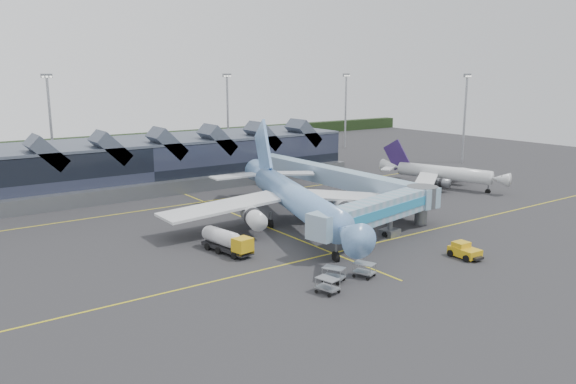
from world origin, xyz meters
TOP-DOWN VIEW (x-y plane):
  - ground at (0.00, 0.00)m, footprint 260.00×260.00m
  - taxi_stripes at (0.00, 10.00)m, footprint 120.00×60.00m
  - tree_line_far at (0.00, 110.00)m, footprint 260.00×4.00m
  - terminal at (-5.07, 47.35)m, footprint 90.00×22.25m
  - light_masts at (21.00, 62.80)m, footprint 132.40×42.56m
  - main_airliner at (3.77, 5.95)m, footprint 38.82×45.75m
  - regional_jet at (45.19, 12.62)m, footprint 23.60×26.38m
  - jet_bridge at (10.60, -6.77)m, footprint 26.91×8.84m
  - fuel_truck at (-10.95, 0.28)m, footprint 3.61×8.75m
  - pushback_tug at (12.39, -18.78)m, footprint 2.84×4.33m
  - baggage_carts at (-5.97, -16.74)m, footprint 8.50×4.85m

SIDE VIEW (x-z plane):
  - ground at x=0.00m, z-range 0.00..0.00m
  - taxi_stripes at x=0.00m, z-range 0.00..0.01m
  - pushback_tug at x=12.39m, z-range -0.09..1.77m
  - baggage_carts at x=-5.97m, z-range 0.10..1.75m
  - fuel_truck at x=-10.95m, z-range 0.18..3.08m
  - tree_line_far at x=0.00m, z-range 0.00..4.00m
  - regional_jet at x=45.19m, z-range -1.68..7.54m
  - jet_bridge at x=10.60m, z-range 1.12..7.13m
  - main_airliner at x=3.77m, z-range -3.11..11.96m
  - terminal at x=-5.07m, z-range -1.38..11.14m
  - light_masts at x=21.00m, z-range 1.26..23.71m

